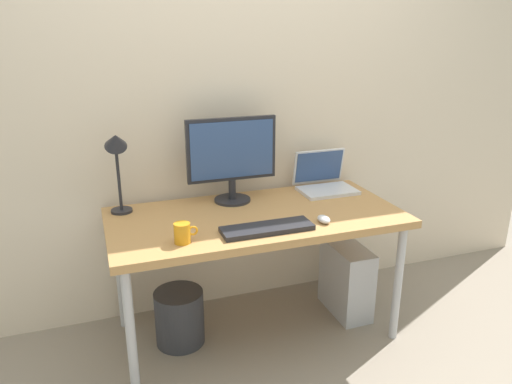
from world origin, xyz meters
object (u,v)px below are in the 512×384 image
at_px(desk, 256,224).
at_px(coffee_mug, 183,233).
at_px(monitor, 232,155).
at_px(computer_tower, 346,279).
at_px(desk_lamp, 117,154).
at_px(mouse, 324,219).
at_px(wastebasket, 180,317).
at_px(keyboard, 267,228).
at_px(laptop, 324,180).

xyz_separation_m(desk, coffee_mug, (-0.42, -0.22, 0.10)).
height_order(desk, monitor, monitor).
bearing_deg(computer_tower, desk, -178.11).
distance_m(desk, desk_lamp, 0.79).
height_order(mouse, wastebasket, mouse).
bearing_deg(mouse, wastebasket, 159.26).
bearing_deg(desk, coffee_mug, -152.16).
height_order(desk, keyboard, keyboard).
height_order(monitor, desk_lamp, monitor).
bearing_deg(computer_tower, monitor, 161.42).
xyz_separation_m(mouse, wastebasket, (-0.69, 0.26, -0.57)).
bearing_deg(monitor, desk, -76.01).
distance_m(keyboard, computer_tower, 0.82).
distance_m(laptop, wastebasket, 1.13).
bearing_deg(keyboard, laptop, 41.27).
xyz_separation_m(desk, laptop, (0.51, 0.25, 0.12)).
bearing_deg(desk, keyboard, -95.78).
bearing_deg(mouse, coffee_mug, -179.51).
distance_m(desk, mouse, 0.36).
bearing_deg(keyboard, desk, 84.22).
height_order(desk, laptop, laptop).
distance_m(keyboard, coffee_mug, 0.40).
relative_size(desk, mouse, 16.68).
distance_m(laptop, computer_tower, 0.60).
bearing_deg(desk_lamp, desk, -19.51).
height_order(monitor, coffee_mug, monitor).
distance_m(mouse, coffee_mug, 0.70).
xyz_separation_m(monitor, mouse, (0.33, -0.45, -0.25)).
bearing_deg(laptop, desk, -154.31).
height_order(laptop, keyboard, laptop).
distance_m(desk, wastebasket, 0.65).
bearing_deg(desk_lamp, monitor, -0.06).
bearing_deg(wastebasket, laptop, 12.21).
distance_m(desk_lamp, mouse, 1.07).
bearing_deg(desk, wastebasket, 173.86).
distance_m(monitor, computer_tower, 1.01).
bearing_deg(coffee_mug, keyboard, 0.29).
height_order(laptop, coffee_mug, laptop).
height_order(monitor, keyboard, monitor).
bearing_deg(laptop, desk_lamp, -179.26).
bearing_deg(monitor, laptop, 1.59).
distance_m(coffee_mug, wastebasket, 0.66).
xyz_separation_m(monitor, coffee_mug, (-0.37, -0.45, -0.22)).
xyz_separation_m(computer_tower, wastebasket, (-0.99, 0.03, -0.06)).
height_order(desk_lamp, computer_tower, desk_lamp).
bearing_deg(desk, monitor, 103.99).
bearing_deg(coffee_mug, mouse, 0.49).
bearing_deg(desk_lamp, mouse, -25.81).
bearing_deg(wastebasket, coffee_mug, -91.54).
relative_size(keyboard, wastebasket, 1.47).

